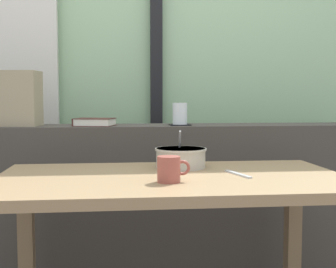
{
  "coord_description": "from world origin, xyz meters",
  "views": [
    {
      "loc": [
        -0.16,
        -1.68,
        0.96
      ],
      "look_at": [
        0.06,
        0.32,
        0.81
      ],
      "focal_mm": 48.69,
      "sensor_mm": 36.0,
      "label": 1
    }
  ],
  "objects": [
    {
      "name": "outdoor_backdrop",
      "position": [
        0.0,
        1.12,
        1.4
      ],
      "size": [
        4.8,
        0.08,
        2.8
      ],
      "primitive_type": "cube",
      "color": "#9EC699",
      "rests_on": "ground"
    },
    {
      "name": "curtain_left_panel",
      "position": [
        -0.79,
        1.02,
        1.25
      ],
      "size": [
        0.56,
        0.06,
        2.5
      ],
      "primitive_type": "cube",
      "color": "silver",
      "rests_on": "ground"
    },
    {
      "name": "window_divider_post",
      "position": [
        0.07,
        1.05,
        1.3
      ],
      "size": [
        0.07,
        0.05,
        2.6
      ],
      "primitive_type": "cube",
      "color": "black",
      "rests_on": "ground"
    },
    {
      "name": "dark_console_ledge",
      "position": [
        0.0,
        0.55,
        0.42
      ],
      "size": [
        2.8,
        0.29,
        0.83
      ],
      "primitive_type": "cube",
      "color": "#423D38",
      "rests_on": "ground"
    },
    {
      "name": "breakfast_table",
      "position": [
        0.03,
        -0.1,
        0.59
      ],
      "size": [
        1.24,
        0.7,
        0.69
      ],
      "color": "#826849",
      "rests_on": "ground"
    },
    {
      "name": "coaster_square",
      "position": [
        0.14,
        0.51,
        0.84
      ],
      "size": [
        0.1,
        0.1,
        0.0
      ],
      "primitive_type": "cube",
      "color": "black",
      "rests_on": "dark_console_ledge"
    },
    {
      "name": "juice_glass",
      "position": [
        0.14,
        0.51,
        0.89
      ],
      "size": [
        0.07,
        0.07,
        0.1
      ],
      "color": "white",
      "rests_on": "coaster_square"
    },
    {
      "name": "closed_book",
      "position": [
        -0.28,
        0.51,
        0.85
      ],
      "size": [
        0.21,
        0.18,
        0.04
      ],
      "color": "#47231E",
      "rests_on": "dark_console_ledge"
    },
    {
      "name": "throw_pillow",
      "position": [
        -0.69,
        0.55,
        0.96
      ],
      "size": [
        0.34,
        0.18,
        0.26
      ],
      "primitive_type": "cube",
      "rotation": [
        0.0,
        0.0,
        -0.14
      ],
      "color": "tan",
      "rests_on": "dark_console_ledge"
    },
    {
      "name": "soup_bowl",
      "position": [
        0.08,
        0.09,
        0.73
      ],
      "size": [
        0.2,
        0.2,
        0.15
      ],
      "color": "#BCB7A8",
      "rests_on": "breakfast_table"
    },
    {
      "name": "fork_utensil",
      "position": [
        0.26,
        -0.11,
        0.69
      ],
      "size": [
        0.06,
        0.17,
        0.01
      ],
      "primitive_type": "cube",
      "rotation": [
        0.0,
        0.0,
        0.27
      ],
      "color": "silver",
      "rests_on": "breakfast_table"
    },
    {
      "name": "ceramic_mug",
      "position": [
        -0.0,
        -0.22,
        0.73
      ],
      "size": [
        0.11,
        0.08,
        0.08
      ],
      "color": "#9E4C42",
      "rests_on": "breakfast_table"
    }
  ]
}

